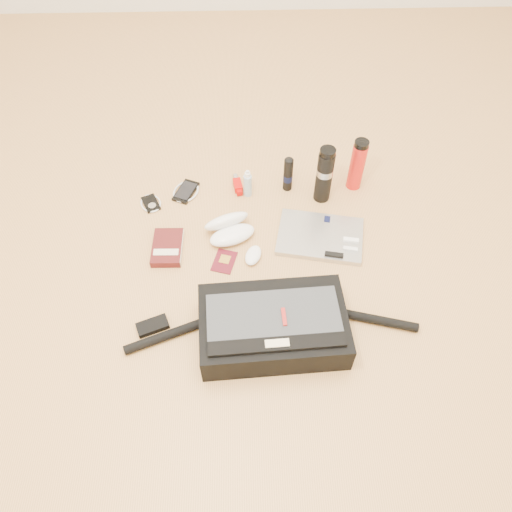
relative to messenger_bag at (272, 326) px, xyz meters
name	(u,v)px	position (x,y,z in m)	size (l,w,h in m)	color
ground	(265,277)	(-0.01, 0.24, -0.06)	(4.00, 4.00, 0.00)	tan
messenger_bag	(272,326)	(0.00, 0.00, 0.00)	(1.00, 0.33, 0.14)	black
laptop	(320,237)	(0.21, 0.42, -0.05)	(0.36, 0.29, 0.03)	#ADADB0
book	(168,248)	(-0.38, 0.38, -0.05)	(0.12, 0.17, 0.03)	#471212
passport	(224,261)	(-0.16, 0.32, -0.06)	(0.10, 0.12, 0.01)	#520E18
mouse	(253,255)	(-0.05, 0.33, -0.05)	(0.08, 0.11, 0.03)	white
sunglasses_case	(229,228)	(-0.14, 0.45, -0.03)	(0.23, 0.21, 0.11)	white
ipod	(151,203)	(-0.47, 0.62, -0.06)	(0.11, 0.11, 0.01)	black
phone	(186,191)	(-0.33, 0.69, -0.06)	(0.14, 0.15, 0.01)	black
inhaler	(238,185)	(-0.11, 0.71, -0.05)	(0.04, 0.12, 0.03)	#BD0A06
spray_bottle	(248,184)	(-0.07, 0.67, 0.00)	(0.04, 0.04, 0.13)	#9EBCD1
aerosol_can	(288,174)	(0.10, 0.70, 0.02)	(0.04, 0.04, 0.17)	black
thermos_black	(324,175)	(0.24, 0.64, 0.07)	(0.09, 0.09, 0.26)	black
thermos_red	(357,165)	(0.38, 0.71, 0.05)	(0.07, 0.07, 0.24)	red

